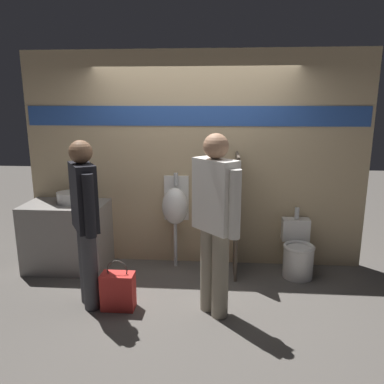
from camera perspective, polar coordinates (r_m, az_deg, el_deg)
ground_plane at (r=4.59m, az=-0.17°, el=-13.35°), size 16.00×16.00×0.00m
display_wall at (r=4.76m, az=0.40°, el=4.82°), size 4.30×0.07×2.70m
sink_counter at (r=5.03m, az=-18.46°, el=-6.38°), size 1.01×0.62×0.85m
sink_basin at (r=4.93m, az=-18.06°, el=-0.75°), size 0.33×0.33×0.27m
cell_phone at (r=4.69m, az=-16.01°, el=-2.10°), size 0.07×0.14×0.01m
divider_near_counter at (r=4.58m, az=6.73°, el=-3.51°), size 0.03×0.56×1.49m
urinal_near_counter at (r=4.72m, az=-2.57°, el=-2.16°), size 0.33×0.31×1.21m
toilet at (r=4.81m, az=15.78°, el=-8.98°), size 0.38×0.54×0.81m
person_in_vest at (r=3.59m, az=3.51°, el=-4.01°), size 0.47×0.49×1.80m
person_with_lanyard at (r=3.89m, az=-15.98°, el=-3.80°), size 0.39×0.53×1.72m
shopping_bag at (r=4.02m, az=-11.19°, el=-14.55°), size 0.33×0.18×0.53m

